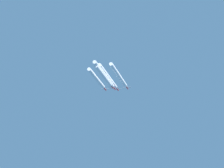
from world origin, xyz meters
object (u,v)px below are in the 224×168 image
(jet_lead, at_px, (117,89))
(jet_slot, at_px, (114,88))
(jet_right_wingman, at_px, (127,88))
(jet_high_trail, at_px, (112,87))
(jet_left_wingman, at_px, (105,89))

(jet_lead, relative_size, jet_slot, 1.00)
(jet_lead, height_order, jet_right_wingman, jet_lead)
(jet_lead, bearing_deg, jet_right_wingman, -33.00)
(jet_lead, distance_m, jet_slot, 16.45)
(jet_right_wingman, distance_m, jet_high_trail, 21.62)
(jet_high_trail, bearing_deg, jet_lead, 90.43)
(jet_left_wingman, height_order, jet_slot, jet_left_wingman)
(jet_slot, bearing_deg, jet_right_wingman, 38.69)
(jet_high_trail, bearing_deg, jet_right_wingman, 58.63)
(jet_right_wingman, xyz_separation_m, jet_high_trail, (-11.06, -18.15, -3.95))
(jet_high_trail, bearing_deg, jet_left_wingman, 122.27)
(jet_right_wingman, bearing_deg, jet_lead, 147.00)
(jet_left_wingman, bearing_deg, jet_slot, -35.30)
(jet_left_wingman, xyz_separation_m, jet_right_wingman, (22.03, 0.77, 0.22))
(jet_right_wingman, height_order, jet_high_trail, jet_right_wingman)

